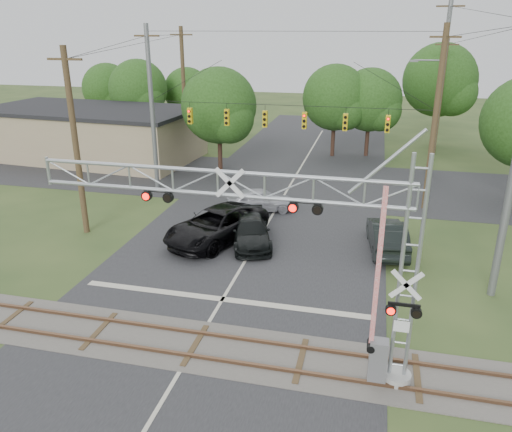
% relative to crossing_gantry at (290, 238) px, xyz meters
% --- Properties ---
extents(ground, '(160.00, 160.00, 0.00)m').
position_rel_crossing_gantry_xyz_m(ground, '(-3.56, -1.64, -4.94)').
color(ground, '#2E431E').
rests_on(ground, ground).
extents(road_main, '(14.00, 90.00, 0.02)m').
position_rel_crossing_gantry_xyz_m(road_main, '(-3.56, 8.36, -4.93)').
color(road_main, '#252628').
rests_on(road_main, ground).
extents(road_cross, '(90.00, 12.00, 0.02)m').
position_rel_crossing_gantry_xyz_m(road_cross, '(-3.56, 22.36, -4.92)').
color(road_cross, '#252628').
rests_on(road_cross, ground).
extents(railroad_track, '(90.00, 3.20, 0.17)m').
position_rel_crossing_gantry_xyz_m(railroad_track, '(-3.56, 0.36, -4.90)').
color(railroad_track, '#4E4A43').
rests_on(railroad_track, ground).
extents(crossing_gantry, '(12.83, 1.01, 7.88)m').
position_rel_crossing_gantry_xyz_m(crossing_gantry, '(0.00, 0.00, 0.00)').
color(crossing_gantry, '#999893').
rests_on(crossing_gantry, ground).
extents(traffic_signal_span, '(19.34, 0.36, 11.50)m').
position_rel_crossing_gantry_xyz_m(traffic_signal_span, '(-2.65, 18.36, 0.77)').
color(traffic_signal_span, slate).
rests_on(traffic_signal_span, ground).
extents(pickup_black, '(5.39, 7.19, 1.81)m').
position_rel_crossing_gantry_xyz_m(pickup_black, '(-5.79, 10.09, -4.03)').
color(pickup_black, black).
rests_on(pickup_black, ground).
extents(car_dark, '(3.48, 5.35, 1.44)m').
position_rel_crossing_gantry_xyz_m(car_dark, '(-3.84, 10.12, -4.21)').
color(car_dark, black).
rests_on(car_dark, ground).
extents(sedan_silver, '(4.69, 2.87, 1.49)m').
position_rel_crossing_gantry_xyz_m(sedan_silver, '(-4.54, 15.43, -4.19)').
color(sedan_silver, '#A9AAB1').
rests_on(sedan_silver, ground).
extents(suv_dark, '(2.34, 5.19, 1.65)m').
position_rel_crossing_gantry_xyz_m(suv_dark, '(3.45, 10.95, -4.11)').
color(suv_dark, black).
rests_on(suv_dark, ground).
extents(commercial_building, '(19.95, 11.33, 4.50)m').
position_rel_crossing_gantry_xyz_m(commercial_building, '(-22.75, 25.90, -2.68)').
color(commercial_building, gray).
rests_on(commercial_building, ground).
extents(streetlight, '(2.44, 0.25, 9.15)m').
position_rel_crossing_gantry_xyz_m(streetlight, '(6.61, 26.08, 0.18)').
color(streetlight, slate).
rests_on(streetlight, ground).
extents(utility_poles, '(24.30, 27.62, 13.38)m').
position_rel_crossing_gantry_xyz_m(utility_poles, '(-0.53, 21.20, 1.00)').
color(utility_poles, '#44311F').
rests_on(utility_poles, ground).
extents(treeline, '(52.16, 23.97, 9.98)m').
position_rel_crossing_gantry_xyz_m(treeline, '(-2.28, 31.69, 0.52)').
color(treeline, '#332017').
rests_on(treeline, ground).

